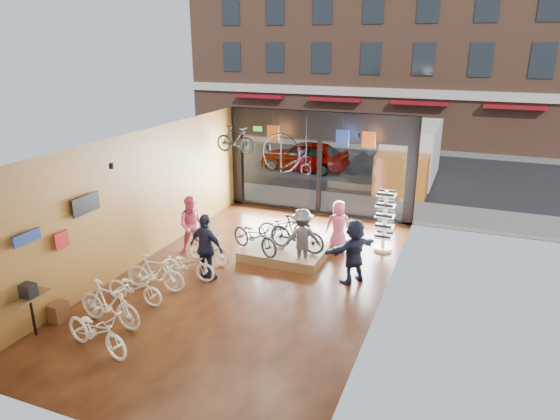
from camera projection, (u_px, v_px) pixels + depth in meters
The scene contains 35 objects.
ground_plane at pixel (252, 279), 13.64m from camera, with size 7.00×12.00×0.04m, color black.
ceiling at pixel (250, 140), 12.40m from camera, with size 7.00×12.00×0.04m, color black.
wall_left at pixel (139, 198), 14.25m from camera, with size 0.04×12.00×3.80m, color olive.
wall_right at pixel (386, 231), 11.79m from camera, with size 0.04×12.00×3.80m, color beige.
wall_back at pixel (88, 331), 7.72m from camera, with size 7.00×0.04×3.80m, color beige.
storefront at pixel (319, 163), 18.31m from camera, with size 7.00×0.26×3.80m, color black, non-canonical shape.
exit_sign at pixel (258, 129), 18.67m from camera, with size 0.35×0.06×0.18m, color #198C26.
street_road at pixel (368, 162), 26.85m from camera, with size 30.00×18.00×0.02m, color black.
sidewalk_near at pixel (327, 202), 19.95m from camera, with size 30.00×2.40×0.12m, color slate.
sidewalk_far at pixel (382, 147), 30.35m from camera, with size 30.00×2.00×0.12m, color slate.
opposite_building at pixel (397, 27), 30.32m from camera, with size 26.00×5.00×14.00m, color brown.
street_car at pixel (304, 156), 24.87m from camera, with size 1.77×4.40×1.50m, color gray.
box_truck at pixel (409, 157), 22.00m from camera, with size 2.20×6.61×2.60m, color silver, non-canonical shape.
floor_bike_0 at pixel (96, 331), 10.31m from camera, with size 0.63×1.80×0.94m, color white.
floor_bike_1 at pixel (109, 304), 11.25m from camera, with size 0.50×1.78×1.07m, color white.
floor_bike_2 at pixel (135, 288), 12.26m from camera, with size 0.54×1.56×0.82m, color white.
floor_bike_3 at pixel (155, 273), 12.86m from camera, with size 0.46×1.63×0.98m, color white.
floor_bike_4 at pixel (188, 265), 13.50m from camera, with size 0.55×1.59×0.84m, color white.
floor_bike_5 at pixel (208, 249), 14.44m from camera, with size 0.43×1.52×0.92m, color white.
display_platform at pixel (285, 252), 14.95m from camera, with size 2.40×1.80×0.30m, color brown.
display_bike_left at pixel (255, 236), 14.48m from camera, with size 0.64×1.84×0.96m, color black.
display_bike_mid at pixel (297, 234), 14.54m from camera, with size 0.50×1.77×1.07m, color black.
display_bike_right at pixel (285, 226), 15.42m from camera, with size 0.57×1.64×0.86m, color black.
customer_1 at pixel (193, 225), 14.99m from camera, with size 0.88×0.68×1.80m, color #CC4C72.
customer_2 at pixel (207, 248), 13.28m from camera, with size 1.10×0.46×1.88m, color #161C33.
customer_3 at pixel (302, 238), 14.11m from camera, with size 1.12×0.64×1.73m, color #3F3F44.
customer_4 at pixel (338, 226), 15.22m from camera, with size 0.78×0.51×1.60m, color #CC4C72.
customer_5 at pixel (354, 251), 13.19m from camera, with size 1.66×0.53×1.79m, color #161C33.
sunglasses_rack at pixel (385, 221), 15.18m from camera, with size 0.57×0.47×1.92m, color white, non-canonical shape.
wall_merch at pixel (52, 267), 11.31m from camera, with size 0.40×2.40×2.60m, color navy, non-canonical shape.
penny_farthing at pixel (289, 155), 16.82m from camera, with size 1.71×0.06×1.37m, color black, non-canonical shape.
hung_bike at pixel (235, 140), 17.26m from camera, with size 0.45×1.58×0.95m, color black.
jersey_left at pixel (273, 133), 17.76m from camera, with size 0.45×0.03×0.55m, color #CC5919.
jersey_mid at pixel (342, 138), 16.87m from camera, with size 0.45×0.03×0.55m, color #1E3F99.
jersey_right at pixel (369, 140), 16.56m from camera, with size 0.45×0.03×0.55m, color #CC5919.
Camera 1 is at (5.23, -11.17, 6.15)m, focal length 32.00 mm.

